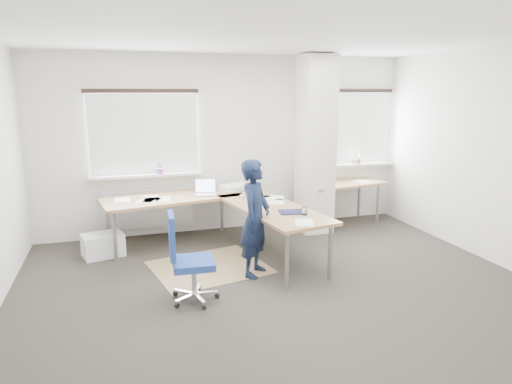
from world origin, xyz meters
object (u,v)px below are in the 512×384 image
object	(u,v)px
task_chair	(190,277)
person	(255,218)
desk_side	(341,185)
desk_main	(223,204)

from	to	relation	value
task_chair	person	bearing A→B (deg)	34.28
person	desk_side	bearing A→B (deg)	-13.23
desk_side	task_chair	bearing A→B (deg)	-153.07
desk_main	person	distance (m)	0.96
desk_side	person	distance (m)	2.64
desk_side	task_chair	distance (m)	3.68
desk_main	person	bearing A→B (deg)	-89.26
desk_side	task_chair	size ratio (longest dim) A/B	1.51
task_chair	person	world-z (taller)	person
desk_main	desk_side	xyz separation A→B (m)	(2.22, 0.74, -0.01)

